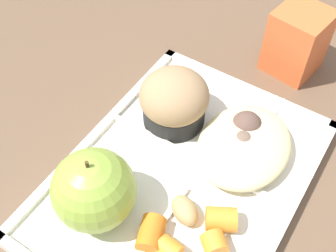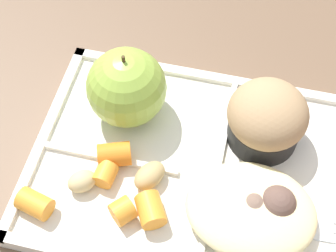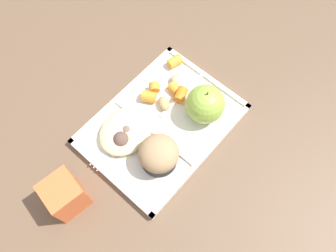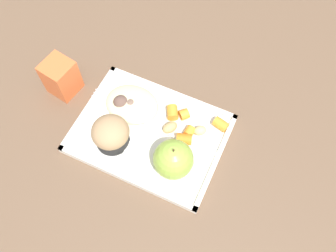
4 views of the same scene
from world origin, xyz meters
The scene contains 15 objects.
ground centered at (0.00, 0.00, 0.00)m, with size 6.00×6.00×0.00m, color brown.
lunch_tray centered at (0.00, 0.00, 0.01)m, with size 0.33×0.25×0.02m.
green_apple centered at (-0.08, 0.05, 0.06)m, with size 0.09×0.09×0.09m.
bran_muffin centered at (0.07, 0.05, 0.05)m, with size 0.08×0.08×0.07m.
carrot_slice_back centered at (-0.08, -0.04, 0.02)m, with size 0.02×0.02×0.02m, color orange.
carrot_slice_small centered at (-0.05, -0.07, 0.02)m, with size 0.02×0.02×0.02m, color orange.
carrot_slice_diagonal centered at (-0.14, -0.08, 0.02)m, with size 0.02×0.02×0.03m, color orange.
carrot_slice_edge centered at (-0.08, -0.01, 0.03)m, with size 0.03×0.03×0.03m, color orange.
carrot_slice_tilted centered at (-0.03, -0.06, 0.03)m, with size 0.03×0.03×0.03m, color orange.
potato_chunk_corner centered at (-0.04, -0.03, 0.02)m, with size 0.04×0.02×0.02m, color tan.
potato_chunk_golden centered at (-0.10, -0.05, 0.02)m, with size 0.03×0.02×0.02m, color tan.
egg_noodle_pile centered at (0.07, -0.04, 0.03)m, with size 0.13×0.10×0.03m, color beige.
meatball_center centered at (0.09, -0.03, 0.03)m, with size 0.04×0.04×0.04m, color brown.
meatball_side centered at (0.07, -0.04, 0.03)m, with size 0.03×0.03×0.03m, color #755B4C.
plastic_fork centered at (0.11, -0.04, 0.01)m, with size 0.16×0.03×0.00m.
Camera 2 is at (0.03, -0.25, 0.48)m, focal length 54.20 mm.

